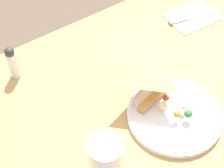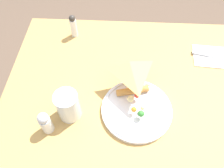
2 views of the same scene
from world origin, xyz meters
name	(u,v)px [view 2 (image 2 of 2)]	position (x,y,z in m)	size (l,w,h in m)	color
ground_plane	(143,151)	(0.00, 0.00, 0.00)	(6.00, 6.00, 0.00)	brown
dining_table	(160,103)	(0.00, 0.00, 0.63)	(1.19, 0.73, 0.74)	tan
plate_pizza	(136,108)	(-0.11, -0.10, 0.75)	(0.24, 0.24, 0.05)	white
milk_glass	(68,106)	(-0.33, -0.12, 0.79)	(0.08, 0.08, 0.11)	white
napkin_folded	(214,57)	(0.21, 0.16, 0.74)	(0.17, 0.13, 0.00)	white
butter_knife	(212,56)	(0.20, 0.17, 0.74)	(0.18, 0.06, 0.01)	#B2B2B7
salt_shaker	(45,123)	(-0.39, -0.18, 0.78)	(0.04, 0.04, 0.10)	white
pepper_shaker	(73,26)	(-0.37, 0.26, 0.79)	(0.03, 0.03, 0.10)	white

